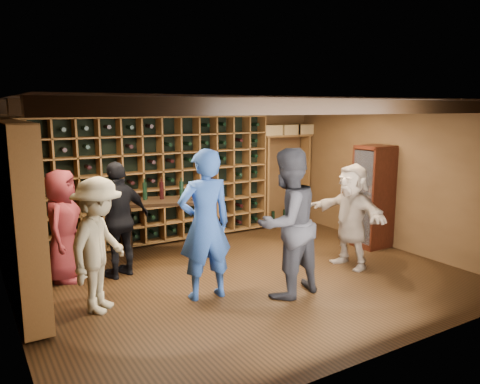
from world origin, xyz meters
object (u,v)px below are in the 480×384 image
guest_khaki (99,245)px  guest_beige (351,216)px  man_blue_shirt (205,225)px  man_grey_suit (287,223)px  guest_woman_black (119,220)px  display_cabinet (373,199)px  tasting_table (165,207)px  guest_red_floral (62,226)px

guest_khaki → guest_beige: (3.70, -0.36, -0.01)m
man_blue_shirt → guest_khaki: man_blue_shirt is taller
man_blue_shirt → guest_beige: man_blue_shirt is taller
man_grey_suit → guest_beige: man_grey_suit is taller
guest_woman_black → guest_khaki: guest_woman_black is taller
display_cabinet → guest_woman_black: (-4.22, 0.82, -0.02)m
man_grey_suit → guest_khaki: bearing=-29.2°
guest_beige → tasting_table: size_ratio=1.13×
man_blue_shirt → guest_beige: size_ratio=1.20×
man_blue_shirt → tasting_table: size_ratio=1.36×
display_cabinet → tasting_table: bearing=158.9°
display_cabinet → man_blue_shirt: 3.56m
display_cabinet → guest_woman_black: display_cabinet is taller
guest_khaki → guest_beige: guest_khaki is taller
guest_red_floral → guest_khaki: guest_khaki is taller
man_blue_shirt → man_grey_suit: 1.05m
man_blue_shirt → tasting_table: bearing=-91.0°
guest_woman_black → tasting_table: (0.89, 0.47, 0.00)m
guest_woman_black → display_cabinet: bearing=150.6°
guest_khaki → display_cabinet: bearing=-45.1°
guest_red_floral → guest_woman_black: size_ratio=0.94×
man_grey_suit → guest_red_floral: size_ratio=1.22×
guest_red_floral → guest_beige: size_ratio=0.99×
tasting_table → guest_red_floral: bearing=-152.2°
display_cabinet → guest_red_floral: (-4.95, 1.07, -0.07)m
man_grey_suit → guest_red_floral: 3.13m
guest_beige → man_blue_shirt: bearing=-94.7°
display_cabinet → man_grey_suit: bearing=-159.3°
tasting_table → display_cabinet: bearing=-0.9°
guest_woman_black → guest_khaki: bearing=43.0°
display_cabinet → man_blue_shirt: (-3.52, -0.51, 0.10)m
guest_red_floral → guest_beige: (3.87, -1.64, 0.01)m
guest_woman_black → tasting_table: 1.00m
man_blue_shirt → guest_woman_black: bearing=-57.2°
man_blue_shirt → guest_khaki: size_ratio=1.18×
guest_woman_black → man_grey_suit: bearing=113.8°
guest_beige → man_grey_suit: bearing=-78.3°
man_grey_suit → guest_beige: (1.51, 0.40, -0.16)m
man_grey_suit → tasting_table: bearing=-81.8°
guest_khaki → man_grey_suit: bearing=-66.8°
tasting_table → man_grey_suit: bearing=-51.7°
man_grey_suit → guest_red_floral: (-2.36, 2.04, -0.17)m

